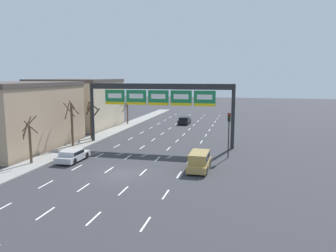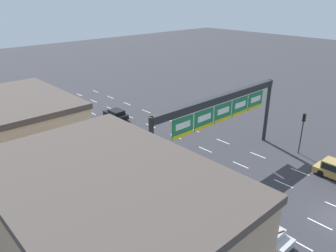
# 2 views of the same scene
# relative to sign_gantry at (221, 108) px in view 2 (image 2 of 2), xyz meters

# --- Properties ---
(lane_dashes) EXTENTS (10.02, 67.00, 0.01)m
(lane_dashes) POSITION_rel_sign_gantry_xyz_m (-0.00, 0.67, -6.31)
(lane_dashes) COLOR white
(lane_dashes) RESTS_ON ground_plane
(sign_gantry) EXTENTS (18.53, 0.70, 7.70)m
(sign_gantry) POSITION_rel_sign_gantry_xyz_m (0.00, 0.00, 0.00)
(sign_gantry) COLOR #232628
(sign_gantry) RESTS_ON ground_plane
(building_near) EXTENTS (10.93, 15.87, 7.88)m
(building_near) POSITION_rel_sign_gantry_xyz_m (-16.81, -5.30, -2.36)
(building_near) COLOR tan
(building_near) RESTS_ON ground_plane
(building_far) EXTENTS (12.40, 12.58, 8.12)m
(building_far) POSITION_rel_sign_gantry_xyz_m (-17.53, 11.58, -2.25)
(building_far) COLOR #C6B293
(building_far) RESTS_ON ground_plane
(car_black) EXTENTS (1.85, 4.09, 1.32)m
(car_black) POSITION_rel_sign_gantry_xyz_m (-0.21, 18.79, -5.60)
(car_black) COLOR black
(car_black) RESTS_ON ground_plane
(car_silver) EXTENTS (1.88, 4.18, 1.21)m
(car_silver) POSITION_rel_sign_gantry_xyz_m (-6.52, -9.80, -5.65)
(car_silver) COLOR #B7B7BC
(car_silver) RESTS_ON ground_plane
(traffic_light_near_gantry) EXTENTS (0.30, 0.35, 4.81)m
(traffic_light_near_gantry) POSITION_rel_sign_gantry_xyz_m (8.82, -4.68, -2.89)
(traffic_light_near_gantry) COLOR black
(traffic_light_near_gantry) RESTS_ON ground_plane
(tree_bare_closest) EXTENTS (1.85, 2.19, 5.09)m
(tree_bare_closest) POSITION_rel_sign_gantry_xyz_m (-9.94, 1.61, -3.47)
(tree_bare_closest) COLOR brown
(tree_bare_closest) RESTS_ON sidewalk_left
(tree_bare_second) EXTENTS (1.35, 1.82, 4.92)m
(tree_bare_second) POSITION_rel_sign_gantry_xyz_m (-10.25, 16.10, -3.86)
(tree_bare_second) COLOR brown
(tree_bare_second) RESTS_ON sidewalk_left
(tree_bare_third) EXTENTS (1.92, 1.93, 4.62)m
(tree_bare_third) POSITION_rel_sign_gantry_xyz_m (-9.93, -11.76, -3.82)
(tree_bare_third) COLOR brown
(tree_bare_third) RESTS_ON sidewalk_left
(tree_bare_furthest) EXTENTS (1.49, 1.45, 5.63)m
(tree_bare_furthest) POSITION_rel_sign_gantry_xyz_m (-9.97, -3.65, -3.14)
(tree_bare_furthest) COLOR brown
(tree_bare_furthest) RESTS_ON sidewalk_left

